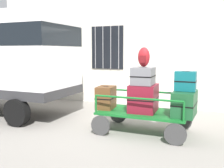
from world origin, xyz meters
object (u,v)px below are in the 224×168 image
Objects in this scene: suitcase_left_bottom at (106,97)px; suitcase_center_bottom at (185,103)px; luggage_cart at (143,116)px; suitcase_center_middle at (186,81)px; suitcase_midleft_bottom at (144,98)px; suitcase_midleft_middle at (143,76)px; backpack at (144,57)px.

suitcase_center_bottom is (1.85, -0.00, -0.00)m from suitcase_left_bottom.
luggage_cart is 1.25m from suitcase_center_middle.
suitcase_midleft_middle reaches higher than suitcase_midleft_bottom.
backpack is (-0.94, 0.07, 0.98)m from suitcase_center_bottom.
suitcase_midleft_middle is at bearing -0.59° from suitcase_left_bottom.
suitcase_midleft_middle reaches higher than suitcase_center_bottom.
suitcase_midleft_middle is 0.43m from backpack.
luggage_cart is at bearing -71.68° from backpack.
backpack is at bearing 177.02° from suitcase_center_middle.
suitcase_center_bottom is at bearing -4.09° from backpack.
suitcase_midleft_middle is at bearing -79.62° from backpack.
suitcase_left_bottom is 1.85m from suitcase_center_bottom.
suitcase_center_middle reaches higher than suitcase_left_bottom.
suitcase_center_middle is (0.92, -0.01, 0.85)m from luggage_cart.
suitcase_midleft_bottom is 1.75× the size of backpack.
suitcase_left_bottom is 1.08m from suitcase_midleft_middle.
suitcase_left_bottom is at bearing 179.41° from suitcase_midleft_middle.
backpack is (-0.01, 0.01, 0.93)m from suitcase_midleft_bottom.
suitcase_center_bottom is 0.48m from suitcase_center_middle.
suitcase_center_middle is at bearing -2.29° from suitcase_midleft_bottom.
suitcase_midleft_bottom is at bearing 177.71° from suitcase_center_middle.
luggage_cart is 0.41m from suitcase_midleft_bottom.
luggage_cart is at bearing 179.44° from suitcase_center_middle.
suitcase_midleft_bottom is at bearing 176.58° from suitcase_center_bottom.
suitcase_midleft_middle is (0.00, -0.03, 0.93)m from luggage_cart.
suitcase_center_middle reaches higher than suitcase_midleft_bottom.
suitcase_midleft_bottom is at bearing 90.00° from luggage_cart.
suitcase_midleft_middle is (0.92, -0.01, 0.56)m from suitcase_left_bottom.
backpack is (0.91, 0.06, 0.98)m from suitcase_left_bottom.
backpack reaches higher than suitcase_left_bottom.
suitcase_left_bottom is at bearing -179.58° from suitcase_center_middle.
luggage_cart is at bearing 1.40° from suitcase_left_bottom.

